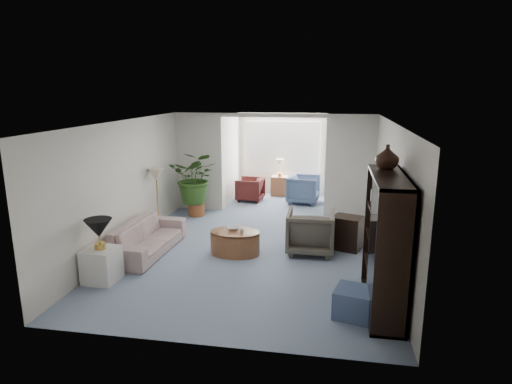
% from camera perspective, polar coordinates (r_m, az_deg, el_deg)
% --- Properties ---
extents(floor, '(6.00, 6.00, 0.00)m').
position_cam_1_polar(floor, '(8.32, -0.71, -8.34)').
color(floor, '#8699B2').
rests_on(floor, ground).
extents(sunroom_floor, '(2.60, 2.60, 0.00)m').
position_cam_1_polar(sunroom_floor, '(12.18, 2.81, -1.28)').
color(sunroom_floor, '#8699B2').
rests_on(sunroom_floor, ground).
extents(back_pier_left, '(1.20, 0.12, 2.50)m').
position_cam_1_polar(back_pier_left, '(11.25, -7.49, 3.91)').
color(back_pier_left, silver).
rests_on(back_pier_left, ground).
extents(back_pier_right, '(1.20, 0.12, 2.50)m').
position_cam_1_polar(back_pier_right, '(10.76, 12.26, 3.29)').
color(back_pier_right, silver).
rests_on(back_pier_right, ground).
extents(back_header, '(2.60, 0.12, 0.10)m').
position_cam_1_polar(back_header, '(10.71, 2.22, 10.00)').
color(back_header, silver).
rests_on(back_header, back_pier_left).
extents(window_pane, '(2.20, 0.02, 1.50)m').
position_cam_1_polar(window_pane, '(12.96, 3.47, 5.91)').
color(window_pane, white).
extents(window_blinds, '(2.20, 0.02, 1.50)m').
position_cam_1_polar(window_blinds, '(12.93, 3.46, 5.90)').
color(window_blinds, white).
extents(framed_picture, '(0.04, 0.50, 0.40)m').
position_cam_1_polar(framed_picture, '(7.69, 17.45, 2.44)').
color(framed_picture, '#B0A58C').
extents(sofa, '(0.89, 2.10, 0.60)m').
position_cam_1_polar(sofa, '(8.64, -14.08, -5.78)').
color(sofa, '#BAAD9D').
rests_on(sofa, ground).
extents(end_table, '(0.53, 0.53, 0.56)m').
position_cam_1_polar(end_table, '(7.61, -19.57, -9.00)').
color(end_table, white).
rests_on(end_table, ground).
extents(table_lamp, '(0.44, 0.44, 0.30)m').
position_cam_1_polar(table_lamp, '(7.40, -19.95, -4.48)').
color(table_lamp, black).
rests_on(table_lamp, end_table).
extents(floor_lamp, '(0.36, 0.36, 0.28)m').
position_cam_1_polar(floor_lamp, '(9.75, -12.97, 2.22)').
color(floor_lamp, beige).
rests_on(floor_lamp, ground).
extents(coffee_table, '(1.19, 1.19, 0.45)m').
position_cam_1_polar(coffee_table, '(8.34, -2.77, -6.65)').
color(coffee_table, '#965A36').
rests_on(coffee_table, ground).
extents(coffee_bowl, '(0.29, 0.29, 0.06)m').
position_cam_1_polar(coffee_bowl, '(8.36, -2.97, -4.77)').
color(coffee_bowl, silver).
rests_on(coffee_bowl, coffee_table).
extents(coffee_cup, '(0.11, 0.11, 0.08)m').
position_cam_1_polar(coffee_cup, '(8.13, -1.90, -5.19)').
color(coffee_cup, beige).
rests_on(coffee_cup, coffee_table).
extents(wingback_chair, '(0.89, 0.91, 0.83)m').
position_cam_1_polar(wingback_chair, '(8.43, 7.16, -5.17)').
color(wingback_chair, '#5A5547').
rests_on(wingback_chair, ground).
extents(side_table_dark, '(0.66, 0.60, 0.66)m').
position_cam_1_polar(side_table_dark, '(8.74, 11.85, -5.25)').
color(side_table_dark, black).
rests_on(side_table_dark, ground).
extents(entertainment_cabinet, '(0.47, 1.74, 1.94)m').
position_cam_1_polar(entertainment_cabinet, '(6.40, 16.64, -6.46)').
color(entertainment_cabinet, black).
rests_on(entertainment_cabinet, ground).
extents(cabinet_urn, '(0.34, 0.34, 0.36)m').
position_cam_1_polar(cabinet_urn, '(6.60, 16.82, 4.43)').
color(cabinet_urn, black).
rests_on(cabinet_urn, entertainment_cabinet).
extents(ottoman, '(0.60, 0.60, 0.40)m').
position_cam_1_polar(ottoman, '(6.35, 12.67, -13.95)').
color(ottoman, slate).
rests_on(ottoman, ground).
extents(plant_pot, '(0.40, 0.40, 0.32)m').
position_cam_1_polar(plant_pot, '(10.93, -7.80, -2.24)').
color(plant_pot, brown).
rests_on(plant_pot, ground).
extents(house_plant, '(1.16, 1.01, 1.29)m').
position_cam_1_polar(house_plant, '(10.74, -7.94, 1.91)').
color(house_plant, '#2E541C').
rests_on(house_plant, plant_pot).
extents(sunroom_chair_blue, '(0.92, 0.89, 0.77)m').
position_cam_1_polar(sunroom_chair_blue, '(12.03, 6.25, 0.35)').
color(sunroom_chair_blue, slate).
rests_on(sunroom_chair_blue, ground).
extents(sunroom_chair_maroon, '(0.78, 0.76, 0.65)m').
position_cam_1_polar(sunroom_chair_maroon, '(12.22, -0.79, 0.37)').
color(sunroom_chair_maroon, '#531F1C').
rests_on(sunroom_chair_maroon, ground).
extents(sunroom_table, '(0.50, 0.41, 0.57)m').
position_cam_1_polar(sunroom_table, '(12.84, 3.12, 0.81)').
color(sunroom_table, '#965A36').
rests_on(sunroom_table, ground).
extents(shelf_clutter, '(0.30, 1.22, 1.06)m').
position_cam_1_polar(shelf_clutter, '(6.11, 16.56, -4.71)').
color(shelf_clutter, black).
rests_on(shelf_clutter, entertainment_cabinet).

